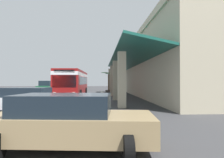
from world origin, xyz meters
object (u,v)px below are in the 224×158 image
at_px(parked_suv_green, 47,87).
at_px(potted_palm, 108,89).
at_px(transit_bus, 73,81).
at_px(parked_sedan_tan, 69,121).
at_px(parked_sedan_white, 29,100).

relative_size(parked_suv_green, potted_palm, 1.51).
height_order(parked_suv_green, potted_palm, potted_palm).
height_order(transit_bus, potted_palm, transit_bus).
bearing_deg(parked_sedan_tan, potted_palm, 175.40).
height_order(parked_suv_green, parked_sedan_tan, parked_suv_green).
relative_size(transit_bus, parked_sedan_tan, 2.47).
xyz_separation_m(parked_suv_green, parked_sedan_tan, (26.92, 7.81, -0.27)).
bearing_deg(parked_sedan_white, transit_bus, 176.50).
xyz_separation_m(transit_bus, potted_palm, (-4.82, 4.51, -1.06)).
bearing_deg(transit_bus, parked_sedan_white, -3.50).
relative_size(parked_sedan_tan, potted_palm, 1.40).
bearing_deg(parked_sedan_white, parked_sedan_tan, 27.70).
distance_m(parked_suv_green, parked_sedan_tan, 28.03).
bearing_deg(parked_sedan_white, potted_palm, 163.18).
xyz_separation_m(parked_sedan_white, potted_palm, (-17.49, 5.29, 0.04)).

